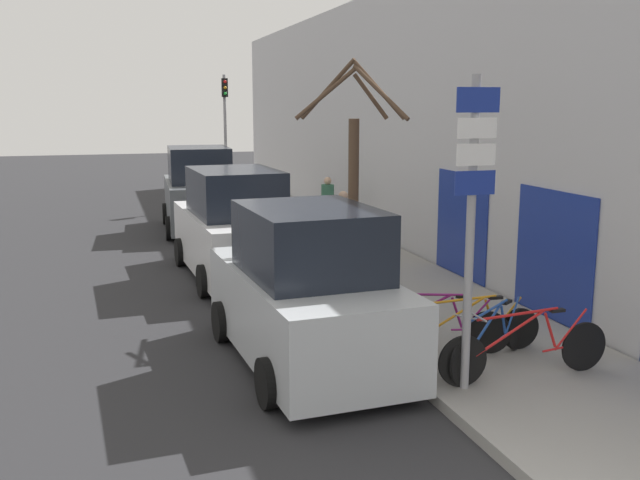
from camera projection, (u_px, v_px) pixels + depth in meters
ground_plane at (239, 273)px, 15.57m from camera, size 80.00×80.00×0.00m
sidewalk_curb at (316, 240)px, 18.93m from camera, size 3.20×32.00×0.15m
building_facade at (380, 120)px, 18.77m from camera, size 0.23×32.00×6.50m
signpost at (471, 218)px, 8.50m from camera, size 0.55×0.13×3.83m
bicycle_0 at (525, 349)px, 9.14m from camera, size 2.46×0.44×0.92m
bicycle_1 at (492, 339)px, 9.60m from camera, size 1.90×1.30×0.84m
bicycle_2 at (469, 329)px, 10.06m from camera, size 2.20×0.44×0.84m
bicycle_3 at (435, 325)px, 10.23m from camera, size 1.85×1.07×0.85m
parked_car_0 at (307, 294)px, 9.98m from camera, size 2.24×4.36×2.27m
parked_car_1 at (234, 229)px, 15.03m from camera, size 2.22×4.70×2.32m
parked_car_2 at (199, 193)px, 20.64m from camera, size 2.23×4.40×2.44m
pedestrian_near at (328, 201)px, 19.22m from camera, size 0.41×0.35×1.56m
pedestrian_far at (343, 222)px, 15.64m from camera, size 0.42×0.36×1.62m
street_tree at (354, 184)px, 12.43m from camera, size 1.81×1.79×4.26m
traffic_light at (225, 122)px, 25.08m from camera, size 0.20×0.30×4.50m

